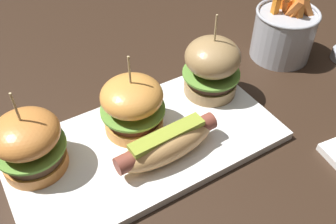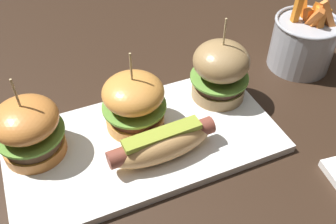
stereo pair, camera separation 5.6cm
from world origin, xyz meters
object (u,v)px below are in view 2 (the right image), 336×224
hot_dog (162,143)px  slider_right (220,71)px  fries_bucket (303,42)px  slider_left (29,129)px  slider_center (137,101)px  platter_main (144,141)px

hot_dog → slider_right: 0.17m
slider_right → fries_bucket: bearing=9.1°
slider_left → slider_right: bearing=1.2°
slider_right → slider_center: bearing=-175.8°
slider_left → fries_bucket: size_ratio=0.92×
platter_main → hot_dog: size_ratio=2.55×
slider_right → hot_dog: bearing=-147.7°
slider_left → platter_main: bearing=-14.2°
platter_main → hot_dog: bearing=-71.9°
hot_dog → platter_main: bearing=108.1°
platter_main → slider_left: 0.17m
platter_main → slider_right: slider_right is taller
platter_main → slider_left: bearing=165.8°
platter_main → slider_right: size_ratio=2.80×
hot_dog → slider_left: size_ratio=1.19×
slider_center → platter_main: bearing=-98.2°
slider_right → fries_bucket: slider_right is taller
slider_center → fries_bucket: size_ratio=0.92×
platter_main → slider_center: bearing=81.8°
slider_center → fries_bucket: bearing=7.0°
slider_center → hot_dog: bearing=-83.4°
slider_right → platter_main: bearing=-163.5°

